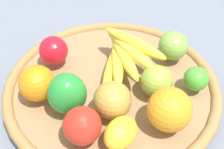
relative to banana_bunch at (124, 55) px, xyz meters
name	(u,v)px	position (x,y,z in m)	size (l,w,h in m)	color
ground_plane	(112,93)	(0.04, -0.03, -0.07)	(2.40, 2.40, 0.00)	slate
basket	(112,87)	(0.04, -0.03, -0.06)	(0.47, 0.47, 0.04)	#96734D
banana_bunch	(124,55)	(0.00, 0.00, 0.00)	(0.17, 0.16, 0.07)	yellow
apple_1	(173,46)	(-0.01, 0.12, 0.00)	(0.07, 0.07, 0.07)	#7DAE44
apple_3	(54,50)	(-0.06, -0.15, 0.00)	(0.07, 0.07, 0.07)	red
orange_1	(37,83)	(0.04, -0.19, 0.00)	(0.07, 0.07, 0.07)	orange
apple_0	(157,81)	(0.09, 0.05, 0.00)	(0.07, 0.07, 0.07)	#8EB03A
lime_0	(196,79)	(0.09, 0.13, -0.01)	(0.05, 0.05, 0.05)	green
lemon_0	(121,133)	(0.19, -0.06, -0.01)	(0.07, 0.05, 0.05)	yellow
apple_2	(112,100)	(0.12, -0.05, 0.00)	(0.07, 0.07, 0.07)	#B48D39
orange_0	(170,110)	(0.17, 0.04, 0.00)	(0.08, 0.08, 0.08)	orange
bell_pepper	(67,94)	(0.09, -0.13, 0.01)	(0.08, 0.07, 0.09)	#258D31
apple_4	(82,126)	(0.17, -0.12, 0.00)	(0.07, 0.07, 0.07)	red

